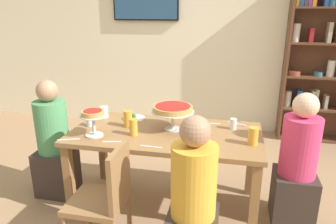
{
  "coord_description": "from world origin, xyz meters",
  "views": [
    {
      "loc": [
        0.55,
        -2.5,
        1.77
      ],
      "look_at": [
        0.0,
        0.1,
        0.89
      ],
      "focal_mm": 33.77,
      "sensor_mm": 36.0,
      "label": 1
    }
  ],
  "objects_px": {
    "diner_head_east": "(297,170)",
    "personal_pizza_stand": "(93,117)",
    "bookshelf": "(327,57)",
    "chair_near_left": "(106,196)",
    "diner_head_west": "(54,147)",
    "water_glass_clear_spare": "(233,124)",
    "cutlery_fork_far": "(68,139)",
    "beer_glass_amber_tall": "(128,119)",
    "water_glass_clear_near": "(104,112)",
    "cutlery_fork_near": "(114,142)",
    "dining_table": "(166,142)",
    "cutlery_spare_fork": "(236,124)",
    "beer_glass_amber_short": "(253,136)",
    "beer_glass_amber_spare": "(133,127)",
    "salad_plate_far_diner": "(204,150)",
    "water_glass_clear_far": "(90,121)",
    "diner_near_right": "(193,209)",
    "cutlery_knife_near": "(151,147)",
    "deep_dish_pizza_stand": "(173,110)",
    "cutlery_knife_far": "(211,123)",
    "television": "(146,1)"
  },
  "relations": [
    {
      "from": "bookshelf",
      "to": "water_glass_clear_near",
      "type": "relative_size",
      "value": 20.34
    },
    {
      "from": "salad_plate_far_diner",
      "to": "cutlery_knife_near",
      "type": "relative_size",
      "value": 1.15
    },
    {
      "from": "cutlery_spare_fork",
      "to": "water_glass_clear_spare",
      "type": "bearing_deg",
      "value": 100.12
    },
    {
      "from": "diner_head_east",
      "to": "water_glass_clear_far",
      "type": "xyz_separation_m",
      "value": [
        -1.82,
        -0.01,
        0.3
      ]
    },
    {
      "from": "cutlery_knife_near",
      "to": "diner_head_west",
      "type": "bearing_deg",
      "value": 166.49
    },
    {
      "from": "diner_head_west",
      "to": "water_glass_clear_spare",
      "type": "bearing_deg",
      "value": 6.55
    },
    {
      "from": "dining_table",
      "to": "diner_head_east",
      "type": "bearing_deg",
      "value": 0.51
    },
    {
      "from": "dining_table",
      "to": "personal_pizza_stand",
      "type": "bearing_deg",
      "value": -159.72
    },
    {
      "from": "cutlery_spare_fork",
      "to": "chair_near_left",
      "type": "bearing_deg",
      "value": 71.21
    },
    {
      "from": "beer_glass_amber_spare",
      "to": "chair_near_left",
      "type": "bearing_deg",
      "value": -94.14
    },
    {
      "from": "bookshelf",
      "to": "diner_head_west",
      "type": "relative_size",
      "value": 1.92
    },
    {
      "from": "chair_near_left",
      "to": "personal_pizza_stand",
      "type": "bearing_deg",
      "value": 31.03
    },
    {
      "from": "television",
      "to": "cutlery_fork_near",
      "type": "bearing_deg",
      "value": -80.72
    },
    {
      "from": "water_glass_clear_near",
      "to": "water_glass_clear_spare",
      "type": "xyz_separation_m",
      "value": [
        1.25,
        -0.06,
        -0.01
      ]
    },
    {
      "from": "chair_near_left",
      "to": "water_glass_clear_spare",
      "type": "xyz_separation_m",
      "value": [
        0.86,
        0.87,
        0.3
      ]
    },
    {
      "from": "beer_glass_amber_spare",
      "to": "cutlery_spare_fork",
      "type": "xyz_separation_m",
      "value": [
        0.85,
        0.46,
        -0.07
      ]
    },
    {
      "from": "water_glass_clear_far",
      "to": "water_glass_clear_spare",
      "type": "distance_m",
      "value": 1.29
    },
    {
      "from": "deep_dish_pizza_stand",
      "to": "diner_head_west",
      "type": "bearing_deg",
      "value": -176.61
    },
    {
      "from": "diner_head_west",
      "to": "diner_head_east",
      "type": "bearing_deg",
      "value": 0.29
    },
    {
      "from": "salad_plate_far_diner",
      "to": "water_glass_clear_near",
      "type": "bearing_deg",
      "value": 149.8
    },
    {
      "from": "diner_near_right",
      "to": "water_glass_clear_far",
      "type": "relative_size",
      "value": 11.47
    },
    {
      "from": "personal_pizza_stand",
      "to": "diner_head_east",
      "type": "bearing_deg",
      "value": 7.47
    },
    {
      "from": "cutlery_fork_far",
      "to": "beer_glass_amber_tall",
      "type": "bearing_deg",
      "value": 24.8
    },
    {
      "from": "chair_near_left",
      "to": "salad_plate_far_diner",
      "type": "bearing_deg",
      "value": -63.69
    },
    {
      "from": "cutlery_fork_near",
      "to": "cutlery_knife_near",
      "type": "distance_m",
      "value": 0.32
    },
    {
      "from": "diner_head_west",
      "to": "beer_glass_amber_short",
      "type": "bearing_deg",
      "value": -3.67
    },
    {
      "from": "deep_dish_pizza_stand",
      "to": "cutlery_spare_fork",
      "type": "xyz_separation_m",
      "value": [
        0.55,
        0.26,
        -0.18
      ]
    },
    {
      "from": "diner_near_right",
      "to": "beer_glass_amber_tall",
      "type": "height_order",
      "value": "diner_near_right"
    },
    {
      "from": "diner_head_east",
      "to": "cutlery_knife_far",
      "type": "distance_m",
      "value": 0.83
    },
    {
      "from": "beer_glass_amber_spare",
      "to": "water_glass_clear_near",
      "type": "height_order",
      "value": "beer_glass_amber_spare"
    },
    {
      "from": "beer_glass_amber_tall",
      "to": "diner_head_west",
      "type": "bearing_deg",
      "value": -175.71
    },
    {
      "from": "beer_glass_amber_tall",
      "to": "deep_dish_pizza_stand",
      "type": "bearing_deg",
      "value": 1.76
    },
    {
      "from": "bookshelf",
      "to": "beer_glass_amber_spare",
      "type": "distance_m",
      "value": 2.94
    },
    {
      "from": "diner_head_west",
      "to": "chair_near_left",
      "type": "relative_size",
      "value": 1.32
    },
    {
      "from": "dining_table",
      "to": "cutlery_spare_fork",
      "type": "bearing_deg",
      "value": 28.69
    },
    {
      "from": "personal_pizza_stand",
      "to": "diner_head_west",
      "type": "bearing_deg",
      "value": 158.61
    },
    {
      "from": "beer_glass_amber_short",
      "to": "cutlery_spare_fork",
      "type": "bearing_deg",
      "value": 105.73
    },
    {
      "from": "personal_pizza_stand",
      "to": "cutlery_knife_far",
      "type": "height_order",
      "value": "personal_pizza_stand"
    },
    {
      "from": "bookshelf",
      "to": "diner_near_right",
      "type": "relative_size",
      "value": 1.92
    },
    {
      "from": "personal_pizza_stand",
      "to": "beer_glass_amber_tall",
      "type": "height_order",
      "value": "personal_pizza_stand"
    },
    {
      "from": "diner_head_west",
      "to": "cutlery_fork_near",
      "type": "relative_size",
      "value": 6.39
    },
    {
      "from": "salad_plate_far_diner",
      "to": "diner_head_east",
      "type": "bearing_deg",
      "value": 25.93
    },
    {
      "from": "chair_near_left",
      "to": "cutlery_fork_near",
      "type": "xyz_separation_m",
      "value": [
        -0.07,
        0.38,
        0.26
      ]
    },
    {
      "from": "cutlery_spare_fork",
      "to": "beer_glass_amber_spare",
      "type": "bearing_deg",
      "value": 50.96
    },
    {
      "from": "bookshelf",
      "to": "chair_near_left",
      "type": "relative_size",
      "value": 2.54
    },
    {
      "from": "deep_dish_pizza_stand",
      "to": "cutlery_fork_near",
      "type": "bearing_deg",
      "value": -138.19
    },
    {
      "from": "water_glass_clear_spare",
      "to": "diner_near_right",
      "type": "bearing_deg",
      "value": -104.45
    },
    {
      "from": "diner_head_east",
      "to": "personal_pizza_stand",
      "type": "distance_m",
      "value": 1.75
    },
    {
      "from": "bookshelf",
      "to": "beer_glass_amber_tall",
      "type": "xyz_separation_m",
      "value": [
        -2.1,
        -1.96,
        -0.33
      ]
    },
    {
      "from": "bookshelf",
      "to": "cutlery_spare_fork",
      "type": "xyz_separation_m",
      "value": [
        -1.13,
        -1.68,
        -0.41
      ]
    }
  ]
}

